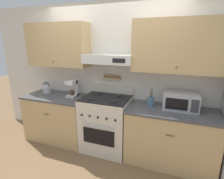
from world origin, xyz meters
TOP-DOWN VIEW (x-y plane):
  - ground_plane at (0.00, 0.00)m, footprint 16.00×16.00m
  - wall_back at (0.03, 0.62)m, footprint 5.20×0.46m
  - counter_left at (-1.01, 0.34)m, footprint 1.23×0.67m
  - counter_right at (1.08, 0.34)m, footprint 1.35×0.67m
  - stove_range at (-0.00, 0.33)m, footprint 0.80×0.68m
  - tea_kettle at (-1.31, 0.42)m, footprint 0.20×0.16m
  - coffee_maker at (-0.72, 0.45)m, footprint 0.16×0.22m
  - microwave at (1.19, 0.44)m, footprint 0.51×0.36m
  - utensil_crock at (0.74, 0.42)m, footprint 0.11×0.11m

SIDE VIEW (x-z plane):
  - ground_plane at x=0.00m, z-range 0.00..0.00m
  - counter_right at x=1.08m, z-range 0.00..0.89m
  - counter_left at x=-1.01m, z-range 0.00..0.89m
  - stove_range at x=0.00m, z-range -0.07..1.05m
  - utensil_crock at x=0.74m, z-range 0.82..1.12m
  - tea_kettle at x=-1.31m, z-range 0.87..1.10m
  - microwave at x=1.19m, z-range 0.89..1.15m
  - coffee_maker at x=-0.72m, z-range 0.89..1.19m
  - wall_back at x=0.03m, z-range 0.21..2.76m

